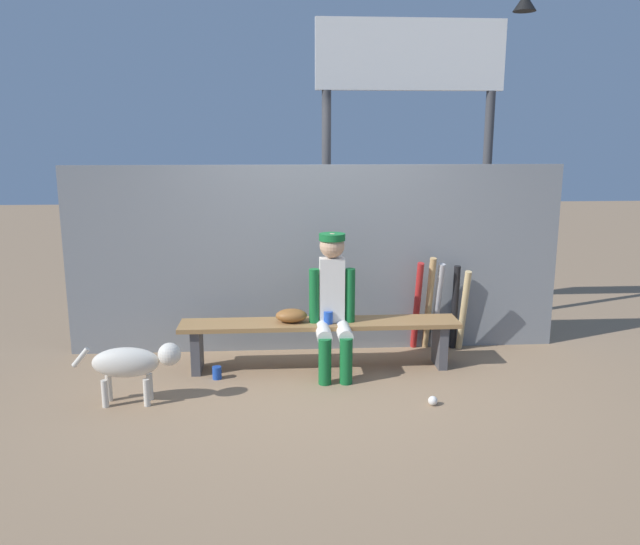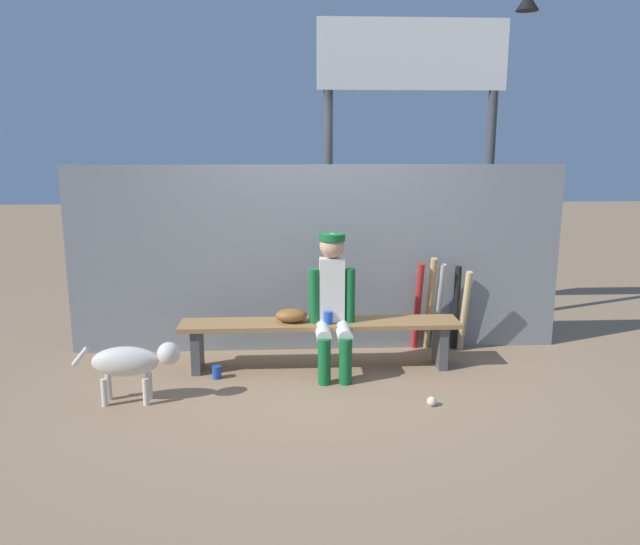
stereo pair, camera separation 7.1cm
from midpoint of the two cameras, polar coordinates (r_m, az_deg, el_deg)
The scene contains 15 objects.
ground_plane at distance 5.78m, azimuth 0.36°, elevation -8.68°, with size 30.00×30.00×0.00m, color #937556.
chainlink_fence at distance 6.05m, azimuth 0.06°, elevation 1.20°, with size 4.76×0.03×1.81m, color gray.
dugout_bench at distance 5.66m, azimuth 0.36°, elevation -5.40°, with size 2.51×0.36×0.44m.
player_seated at distance 5.48m, azimuth 1.54°, elevation -2.52°, with size 0.41×0.55×1.24m.
baseball_glove at distance 5.61m, azimuth -2.26°, elevation -3.93°, with size 0.28×0.20×0.12m, color brown.
bat_aluminum_red at distance 6.18m, azimuth 9.22°, elevation -3.05°, with size 0.06×0.06×0.91m, color #B22323.
bat_wood_tan at distance 6.21m, azimuth 10.30°, elevation -2.82°, with size 0.06×0.06×0.95m, color tan.
bat_aluminum_silver at distance 6.24m, azimuth 11.02°, elevation -3.05°, with size 0.06×0.06×0.89m, color #B7B7BC.
bat_aluminum_black at distance 6.29m, azimuth 12.59°, elevation -3.17°, with size 0.06×0.06×0.85m, color black.
bat_wood_natural at distance 6.24m, azimuth 13.34°, elevation -3.44°, with size 0.06×0.06×0.83m, color tan.
baseball at distance 5.08m, azimuth 10.54°, elevation -11.45°, with size 0.07×0.07×0.07m, color white.
cup_on_ground at distance 5.59m, azimuth -9.02°, elevation -8.96°, with size 0.08×0.08×0.11m, color #1E47AD.
cup_on_bench at distance 5.56m, azimuth 1.12°, elevation -4.13°, with size 0.08×0.08×0.11m, color #1E47AD.
scoreboard at distance 6.99m, azimuth 9.19°, elevation 15.44°, with size 2.28×0.27×3.52m.
dog at distance 5.16m, azimuth -16.31°, elevation -7.82°, with size 0.84×0.20×0.49m.
Camera 2 is at (-0.29, -5.39, 2.05)m, focal length 35.15 mm.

